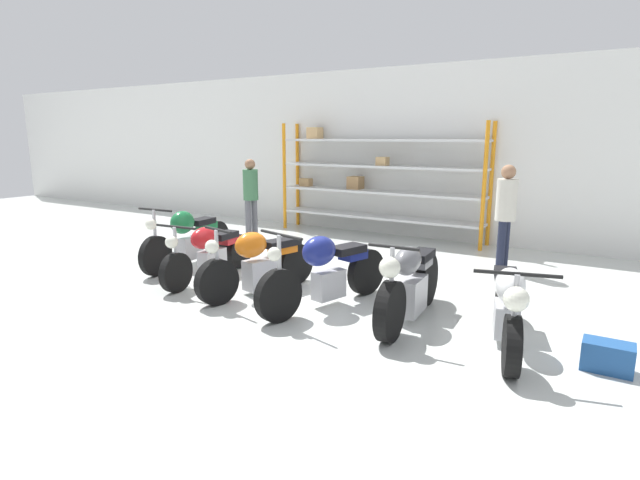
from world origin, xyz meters
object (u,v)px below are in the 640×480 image
Objects in this scene: motorcycle_blue at (326,270)px; person_near_rack at (251,192)px; shelving_rack at (374,178)px; motorcycle_grey at (410,284)px; motorcycle_orange at (259,263)px; motorcycle_red at (209,252)px; motorcycle_white at (508,304)px; toolbox at (607,357)px; motorcycle_green at (188,237)px; person_browsing at (506,209)px.

person_near_rack is (-3.68, 3.04, 0.51)m from motorcycle_blue.
shelving_rack is 2.31× the size of motorcycle_grey.
motorcycle_orange is at bearing -74.94° from motorcycle_blue.
motorcycle_white reaches higher than motorcycle_red.
motorcycle_blue is 4.87× the size of toolbox.
motorcycle_orange reaches higher than motorcycle_red.
shelving_rack reaches higher than motorcycle_blue.
motorcycle_green reaches higher than motorcycle_grey.
motorcycle_white is (1.13, -0.12, -0.01)m from motorcycle_grey.
shelving_rack is 5.29m from motorcycle_grey.
motorcycle_green is at bearing -120.47° from motorcycle_red.
motorcycle_blue is at bearing 177.11° from toolbox.
shelving_rack reaches higher than person_near_rack.
person_near_rack reaches higher than motorcycle_grey.
shelving_rack is 2.40× the size of motorcycle_orange.
motorcycle_orange reaches higher than motorcycle_white.
motorcycle_red is at bearing 176.42° from toolbox.
motorcycle_grey is 1.20× the size of person_near_rack.
motorcycle_green is 1.01× the size of motorcycle_blue.
motorcycle_grey is 4.60× the size of toolbox.
person_near_rack is (-5.91, 3.08, 0.55)m from motorcycle_white.
person_browsing is (-0.67, 3.05, 0.57)m from motorcycle_white.
person_near_rack is at bearing 7.02° from person_browsing.
shelving_rack is 2.69m from person_near_rack.
person_browsing is at bearing -171.44° from person_near_rack.
motorcycle_blue is (3.10, -0.62, -0.00)m from motorcycle_green.
person_near_rack is at bearing 154.94° from toolbox.
motorcycle_red is 3.29m from person_near_rack.
motorcycle_white is at bearing 103.26° from motorcycle_orange.
shelving_rack is at bearing -135.18° from person_near_rack.
motorcycle_blue is (2.17, -0.17, 0.06)m from motorcycle_red.
motorcycle_white is 6.69m from person_near_rack.
person_browsing is (3.07, -1.60, -0.26)m from shelving_rack.
motorcycle_grey is at bearing -59.96° from shelving_rack.
motorcycle_green is 1.29× the size of person_near_rack.
motorcycle_green is 2.10m from motorcycle_orange.
person_near_rack is at bearing -114.13° from motorcycle_blue.
motorcycle_green is at bearing -111.77° from motorcycle_white.
person_browsing is 3.67m from toolbox.
person_browsing reaches higher than person_near_rack.
motorcycle_red is 2.18m from motorcycle_blue.
motorcycle_red is 1.02× the size of motorcycle_white.
shelving_rack is 2.71× the size of person_browsing.
toolbox is at bearing 124.32° from person_browsing.
motorcycle_blue is at bearing 149.31° from person_near_rack.
motorcycle_green is 3.16m from motorcycle_blue.
shelving_rack is at bearing -146.33° from motorcycle_blue.
motorcycle_blue is at bearing -71.80° from shelving_rack.
motorcycle_blue reaches higher than toolbox.
motorcycle_red is at bearing -79.11° from motorcycle_blue.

